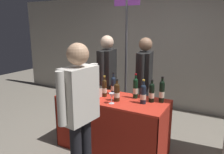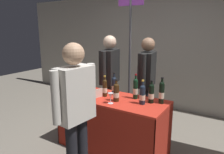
# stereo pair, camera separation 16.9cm
# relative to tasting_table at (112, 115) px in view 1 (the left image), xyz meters

# --- Properties ---
(ground_plane) EXTENTS (12.00, 12.00, 0.00)m
(ground_plane) POSITION_rel_tasting_table_xyz_m (0.00, 0.00, -0.53)
(ground_plane) COLOR gray
(back_partition) EXTENTS (7.85, 0.12, 2.44)m
(back_partition) POSITION_rel_tasting_table_xyz_m (0.00, 2.11, 0.69)
(back_partition) COLOR #9E998E
(back_partition) RESTS_ON ground_plane
(tasting_table) EXTENTS (1.54, 0.65, 0.78)m
(tasting_table) POSITION_rel_tasting_table_xyz_m (0.00, 0.00, 0.00)
(tasting_table) COLOR red
(tasting_table) RESTS_ON ground_plane
(featured_wine_bottle) EXTENTS (0.07, 0.07, 0.30)m
(featured_wine_bottle) POSITION_rel_tasting_table_xyz_m (-0.13, 0.01, 0.38)
(featured_wine_bottle) COLOR #38230F
(featured_wine_bottle) RESTS_ON tasting_table
(display_bottle_0) EXTENTS (0.07, 0.07, 0.34)m
(display_bottle_0) POSITION_rel_tasting_table_xyz_m (-0.49, 0.18, 0.40)
(display_bottle_0) COLOR black
(display_bottle_0) RESTS_ON tasting_table
(display_bottle_1) EXTENTS (0.07, 0.07, 0.35)m
(display_bottle_1) POSITION_rel_tasting_table_xyz_m (0.65, 0.16, 0.40)
(display_bottle_1) COLOR black
(display_bottle_1) RESTS_ON tasting_table
(display_bottle_2) EXTENTS (0.07, 0.07, 0.35)m
(display_bottle_2) POSITION_rel_tasting_table_xyz_m (0.29, 0.15, 0.40)
(display_bottle_2) COLOR black
(display_bottle_2) RESTS_ON tasting_table
(display_bottle_3) EXTENTS (0.08, 0.08, 0.30)m
(display_bottle_3) POSITION_rel_tasting_table_xyz_m (0.12, -0.08, 0.38)
(display_bottle_3) COLOR #38230F
(display_bottle_3) RESTS_ON tasting_table
(display_bottle_4) EXTENTS (0.08, 0.08, 0.32)m
(display_bottle_4) POSITION_rel_tasting_table_xyz_m (0.46, -0.00, 0.39)
(display_bottle_4) COLOR #192333
(display_bottle_4) RESTS_ON tasting_table
(display_bottle_5) EXTENTS (0.07, 0.07, 0.30)m
(display_bottle_5) POSITION_rel_tasting_table_xyz_m (0.53, 0.11, 0.39)
(display_bottle_5) COLOR black
(display_bottle_5) RESTS_ON tasting_table
(display_bottle_6) EXTENTS (0.07, 0.07, 0.33)m
(display_bottle_6) POSITION_rel_tasting_table_xyz_m (-0.07, 0.17, 0.39)
(display_bottle_6) COLOR #192333
(display_bottle_6) RESTS_ON tasting_table
(display_bottle_7) EXTENTS (0.07, 0.07, 0.36)m
(display_bottle_7) POSITION_rel_tasting_table_xyz_m (-0.41, -0.07, 0.40)
(display_bottle_7) COLOR black
(display_bottle_7) RESTS_ON tasting_table
(display_bottle_8) EXTENTS (0.08, 0.08, 0.32)m
(display_bottle_8) POSITION_rel_tasting_table_xyz_m (-0.57, -0.09, 0.39)
(display_bottle_8) COLOR black
(display_bottle_8) RESTS_ON tasting_table
(wine_glass_near_vendor) EXTENTS (0.07, 0.07, 0.14)m
(wine_glass_near_vendor) POSITION_rel_tasting_table_xyz_m (0.10, -0.20, 0.36)
(wine_glass_near_vendor) COLOR silver
(wine_glass_near_vendor) RESTS_ON tasting_table
(wine_glass_mid) EXTENTS (0.07, 0.07, 0.12)m
(wine_glass_mid) POSITION_rel_tasting_table_xyz_m (-0.44, -0.16, 0.34)
(wine_glass_mid) COLOR silver
(wine_glass_mid) RESTS_ON tasting_table
(wine_glass_near_taster) EXTENTS (0.06, 0.06, 0.13)m
(wine_glass_near_taster) POSITION_rel_tasting_table_xyz_m (-0.43, 0.05, 0.34)
(wine_glass_near_taster) COLOR silver
(wine_glass_near_taster) RESTS_ON tasting_table
(brochure_stand) EXTENTS (0.07, 0.17, 0.13)m
(brochure_stand) POSITION_rel_tasting_table_xyz_m (-0.18, -0.11, 0.32)
(brochure_stand) COLOR silver
(brochure_stand) RESTS_ON tasting_table
(vendor_presenter) EXTENTS (0.29, 0.62, 1.59)m
(vendor_presenter) POSITION_rel_tasting_table_xyz_m (0.17, 0.82, 0.42)
(vendor_presenter) COLOR black
(vendor_presenter) RESTS_ON ground_plane
(vendor_assistant) EXTENTS (0.29, 0.60, 1.61)m
(vendor_assistant) POSITION_rel_tasting_table_xyz_m (-0.43, 0.62, 0.44)
(vendor_assistant) COLOR #4C4233
(vendor_assistant) RESTS_ON ground_plane
(taster_foreground_right) EXTENTS (0.25, 0.56, 1.60)m
(taster_foreground_right) POSITION_rel_tasting_table_xyz_m (0.09, -0.85, 0.42)
(taster_foreground_right) COLOR black
(taster_foreground_right) RESTS_ON ground_plane
(booth_signpost) EXTENTS (0.50, 0.04, 2.33)m
(booth_signpost) POSITION_rel_tasting_table_xyz_m (-0.33, 1.15, 0.89)
(booth_signpost) COLOR #47474C
(booth_signpost) RESTS_ON ground_plane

